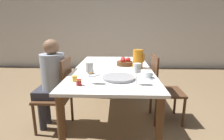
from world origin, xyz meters
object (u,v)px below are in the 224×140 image
wine_glass_water (137,69)px  wine_glass_juice (89,68)px  red_pitcher (138,59)px  jam_jar_amber (79,82)px  fruit_bowl (125,62)px  teacup_near_person (148,76)px  person_seated (51,77)px  chair_opposite (162,87)px  bread_plate (91,73)px  jam_jar_red (75,78)px  serving_tray (119,78)px  chair_person_side (59,93)px

wine_glass_water → wine_glass_juice: wine_glass_juice is taller
red_pitcher → jam_jar_amber: red_pitcher is taller
fruit_bowl → teacup_near_person: bearing=-69.6°
wine_glass_juice → fruit_bowl: size_ratio=0.94×
person_seated → red_pitcher: 1.15m
chair_opposite → bread_plate: size_ratio=4.47×
wine_glass_water → bread_plate: 0.62m
wine_glass_water → jam_jar_red: wine_glass_water is taller
serving_tray → fruit_bowl: fruit_bowl is taller
jam_jar_amber → teacup_near_person: bearing=20.5°
wine_glass_juice → bread_plate: wine_glass_juice is taller
wine_glass_juice → jam_jar_red: 0.21m
red_pitcher → wine_glass_water: (-0.08, -0.68, 0.03)m
person_seated → wine_glass_water: 1.16m
chair_person_side → teacup_near_person: 1.15m
wine_glass_juice → teacup_near_person: size_ratio=1.44×
red_pitcher → fruit_bowl: red_pitcher is taller
serving_tray → jam_jar_amber: size_ratio=5.94×
teacup_near_person → jam_jar_amber: (-0.70, -0.26, 0.00)m
red_pitcher → serving_tray: bearing=-116.5°
wine_glass_water → teacup_near_person: bearing=56.2°
person_seated → teacup_near_person: size_ratio=7.97×
teacup_near_person → red_pitcher: bearing=97.7°
chair_opposite → person_seated: (-1.47, -0.22, 0.20)m
serving_tray → bread_plate: (-0.33, 0.17, 0.01)m
wine_glass_water → jam_jar_amber: 0.57m
chair_person_side → teacup_near_person: bearing=-102.5°
red_pitcher → serving_tray: size_ratio=0.72×
red_pitcher → serving_tray: (-0.26, -0.51, -0.11)m
red_pitcher → fruit_bowl: (-0.17, 0.16, -0.08)m
jam_jar_amber → jam_jar_red: same height
wine_glass_water → bread_plate: bearing=146.2°
bread_plate → fruit_bowl: 0.65m
person_seated → fruit_bowl: 1.01m
chair_person_side → wine_glass_juice: (0.48, -0.44, 0.44)m
person_seated → jam_jar_amber: size_ratio=20.32×
chair_opposite → jam_jar_amber: bearing=-52.6°
red_pitcher → jam_jar_red: 0.93m
serving_tray → jam_jar_red: size_ratio=5.94×
jam_jar_red → fruit_bowl: bearing=54.9°
bread_plate → jam_jar_red: bearing=-115.1°
jam_jar_red → bread_plate: bearing=64.9°
person_seated → wine_glass_water: person_seated is taller
chair_person_side → fruit_bowl: chair_person_side is taller
red_pitcher → teacup_near_person: 0.48m
bread_plate → jam_jar_red: 0.29m
red_pitcher → jam_jar_amber: (-0.63, -0.73, -0.09)m
chair_person_side → jam_jar_red: 0.59m
wine_glass_water → wine_glass_juice: (-0.46, 0.02, -0.00)m
chair_opposite → wine_glass_water: bearing=-31.6°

